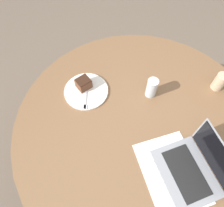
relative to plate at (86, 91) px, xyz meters
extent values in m
plane|color=#6B5B4C|center=(0.35, 0.12, -0.75)|extent=(12.00, 12.00, 0.00)
cylinder|color=brown|center=(0.35, 0.12, -0.74)|extent=(0.42, 0.42, 0.02)
cylinder|color=brown|center=(0.35, 0.12, -0.38)|extent=(0.14, 0.14, 0.69)
cylinder|color=brown|center=(0.35, 0.12, -0.02)|extent=(1.37, 1.37, 0.03)
cube|color=white|center=(0.64, 0.08, 0.00)|extent=(0.44, 0.37, 0.00)
cylinder|color=silver|center=(0.00, 0.00, 0.00)|extent=(0.26, 0.26, 0.01)
cube|color=brown|center=(-0.03, 0.01, 0.04)|extent=(0.07, 0.08, 0.06)
cube|color=#351E13|center=(-0.03, 0.01, 0.07)|extent=(0.07, 0.08, 0.00)
cube|color=silver|center=(0.03, -0.02, 0.01)|extent=(0.15, 0.11, 0.00)
cube|color=silver|center=(0.09, -0.07, 0.01)|extent=(0.04, 0.04, 0.00)
cylinder|color=#C6AD89|center=(0.43, 0.64, 0.05)|extent=(0.07, 0.07, 0.11)
cylinder|color=silver|center=(0.23, 0.29, 0.06)|extent=(0.06, 0.06, 0.13)
cube|color=gray|center=(0.68, 0.13, 0.00)|extent=(0.36, 0.31, 0.02)
cube|color=black|center=(0.68, 0.13, 0.01)|extent=(0.28, 0.20, 0.00)
cube|color=gray|center=(0.71, 0.25, 0.11)|extent=(0.30, 0.09, 0.21)
cube|color=black|center=(0.71, 0.25, 0.11)|extent=(0.28, 0.08, 0.19)
camera|label=1|loc=(0.66, -0.29, 1.07)|focal=35.00mm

